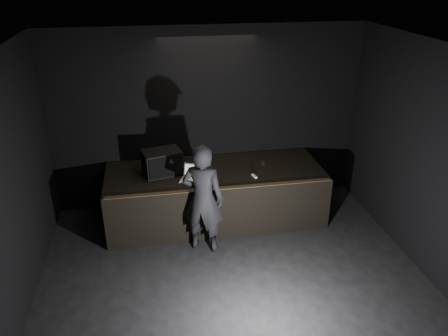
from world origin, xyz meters
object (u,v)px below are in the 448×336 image
object	(u,v)px
stage_monitor	(162,162)
person	(203,199)
stage_riser	(215,194)
laptop	(192,176)
beer_can	(200,174)

from	to	relation	value
stage_monitor	person	size ratio (longest dim) A/B	0.39
stage_riser	laptop	size ratio (longest dim) A/B	8.58
stage_monitor	laptop	size ratio (longest dim) A/B	1.62
stage_riser	stage_monitor	size ratio (longest dim) A/B	5.30
stage_monitor	beer_can	world-z (taller)	stage_monitor
beer_can	laptop	bearing A→B (deg)	175.66
stage_riser	beer_can	world-z (taller)	beer_can
person	stage_riser	bearing A→B (deg)	-86.63
stage_riser	stage_monitor	world-z (taller)	stage_monitor
beer_can	person	size ratio (longest dim) A/B	0.09
laptop	beer_can	world-z (taller)	laptop
beer_can	stage_monitor	bearing A→B (deg)	152.14
stage_monitor	laptop	bearing A→B (deg)	-46.17
stage_riser	person	size ratio (longest dim) A/B	2.08
stage_riser	person	xyz separation A→B (m)	(-0.35, -0.95, 0.46)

